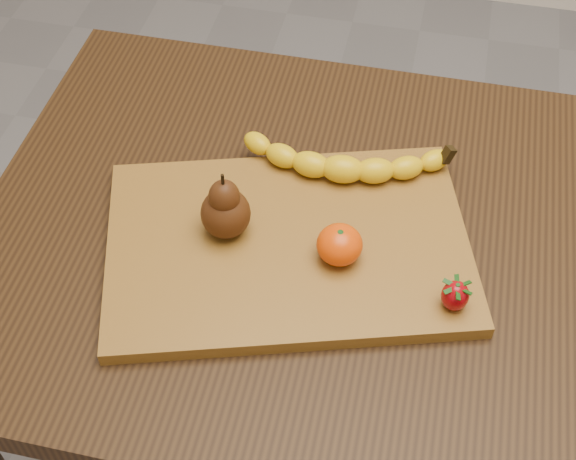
% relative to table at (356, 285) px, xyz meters
% --- Properties ---
extents(table, '(1.00, 0.70, 0.76)m').
position_rel_table_xyz_m(table, '(0.00, 0.00, 0.00)').
color(table, black).
rests_on(table, ground).
extents(cutting_board, '(0.52, 0.42, 0.02)m').
position_rel_table_xyz_m(cutting_board, '(-0.09, -0.04, 0.11)').
color(cutting_board, brown).
rests_on(cutting_board, table).
extents(banana, '(0.24, 0.08, 0.04)m').
position_rel_table_xyz_m(banana, '(-0.04, 0.08, 0.14)').
color(banana, yellow).
rests_on(banana, cutting_board).
extents(pear, '(0.08, 0.08, 0.10)m').
position_rel_table_xyz_m(pear, '(-0.17, -0.04, 0.17)').
color(pear, '#3F1E0A').
rests_on(pear, cutting_board).
extents(mandarin, '(0.07, 0.07, 0.05)m').
position_rel_table_xyz_m(mandarin, '(-0.02, -0.05, 0.14)').
color(mandarin, '#E24002').
rests_on(mandarin, cutting_board).
extents(strawberry, '(0.04, 0.04, 0.04)m').
position_rel_table_xyz_m(strawberry, '(0.12, -0.09, 0.14)').
color(strawberry, '#9C040A').
rests_on(strawberry, cutting_board).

